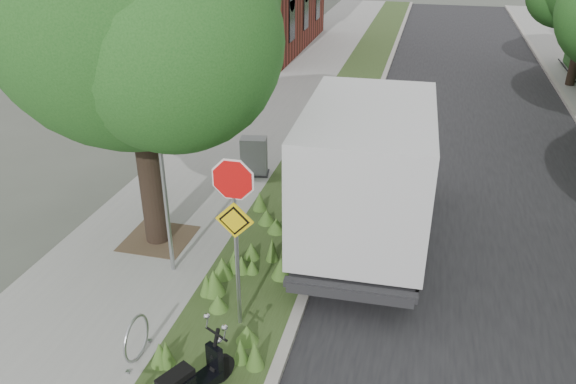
# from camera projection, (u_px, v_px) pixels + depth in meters

# --- Properties ---
(ground) EXTENTS (120.00, 120.00, 0.00)m
(ground) POSITION_uv_depth(u_px,v_px,m) (312.00, 366.00, 8.97)
(ground) COLOR #4C5147
(ground) RESTS_ON ground
(sidewalk_near) EXTENTS (3.50, 60.00, 0.12)m
(sidewalk_near) POSITION_uv_depth(u_px,v_px,m) (248.00, 129.00, 18.53)
(sidewalk_near) COLOR gray
(sidewalk_near) RESTS_ON ground
(verge) EXTENTS (2.00, 60.00, 0.12)m
(verge) POSITION_uv_depth(u_px,v_px,m) (330.00, 136.00, 17.93)
(verge) COLOR #30421C
(verge) RESTS_ON ground
(kerb_near) EXTENTS (0.20, 60.00, 0.13)m
(kerb_near) POSITION_uv_depth(u_px,v_px,m) (362.00, 139.00, 17.71)
(kerb_near) COLOR #9E9991
(kerb_near) RESTS_ON ground
(road) EXTENTS (7.00, 60.00, 0.01)m
(road) POSITION_uv_depth(u_px,v_px,m) (477.00, 151.00, 16.98)
(road) COLOR black
(road) RESTS_ON ground
(street_tree_main) EXTENTS (6.21, 5.54, 7.66)m
(street_tree_main) POSITION_uv_depth(u_px,v_px,m) (129.00, 16.00, 10.18)
(street_tree_main) COLOR black
(street_tree_main) RESTS_ON ground
(bare_post) EXTENTS (0.08, 0.08, 4.00)m
(bare_post) POSITION_uv_depth(u_px,v_px,m) (163.00, 179.00, 10.27)
(bare_post) COLOR #A5A8AD
(bare_post) RESTS_ON ground
(bike_hoop) EXTENTS (0.06, 0.78, 0.77)m
(bike_hoop) POSITION_uv_depth(u_px,v_px,m) (136.00, 338.00, 8.81)
(bike_hoop) COLOR #A5A8AD
(bike_hoop) RESTS_ON ground
(sign_assembly) EXTENTS (0.94, 0.08, 3.22)m
(sign_assembly) POSITION_uv_depth(u_px,v_px,m) (234.00, 211.00, 8.73)
(sign_assembly) COLOR #A5A8AD
(sign_assembly) RESTS_ON ground
(box_truck) EXTENTS (2.57, 6.07, 2.72)m
(box_truck) POSITION_uv_depth(u_px,v_px,m) (368.00, 165.00, 11.67)
(box_truck) COLOR #262628
(box_truck) RESTS_ON ground
(utility_cabinet) EXTENTS (0.85, 0.64, 1.03)m
(utility_cabinet) POSITION_uv_depth(u_px,v_px,m) (254.00, 157.00, 15.00)
(utility_cabinet) COLOR #262628
(utility_cabinet) RESTS_ON ground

